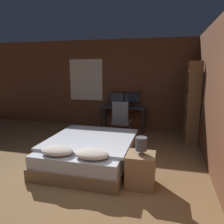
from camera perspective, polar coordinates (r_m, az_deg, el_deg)
ground_plane at (r=3.31m, az=-11.77°, el=-22.64°), size 20.00×20.00×0.00m
wall_back at (r=6.79m, az=3.51°, el=7.23°), size 12.00×0.08×2.70m
wall_side_right at (r=4.05m, az=25.80°, el=3.32°), size 0.06×12.00×2.70m
bed at (r=4.33m, az=-5.87°, el=-10.22°), size 1.61×1.94×0.57m
nightstand at (r=3.58m, az=7.48°, el=-14.76°), size 0.44×0.44×0.53m
bedside_lamp at (r=3.42m, az=7.67°, el=-8.31°), size 0.18×0.18×0.27m
desk at (r=6.54m, az=2.92°, el=0.67°), size 1.34×0.57×0.73m
monitor_left at (r=6.71m, az=1.28°, el=3.76°), size 0.45×0.16×0.39m
monitor_right at (r=6.62m, az=5.27°, el=3.61°), size 0.45×0.16×0.39m
keyboard at (r=6.35m, az=2.60°, el=1.35°), size 0.41×0.13×0.02m
computer_mouse at (r=6.29m, az=5.22°, el=1.31°), size 0.07×0.05×0.04m
office_chair at (r=5.83m, az=2.43°, el=-3.00°), size 0.52×0.52×1.00m
bookshelf at (r=5.75m, az=20.40°, el=3.33°), size 0.29×0.82×2.01m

